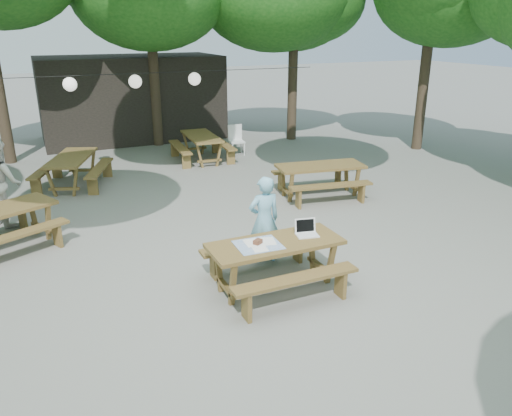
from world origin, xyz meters
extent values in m
plane|color=slate|center=(0.00, 0.00, 0.00)|extent=(80.00, 80.00, 0.00)
cube|color=black|center=(0.50, 10.50, 1.40)|extent=(6.00, 3.00, 2.80)
cube|color=brown|center=(0.24, -1.30, 0.72)|extent=(2.00, 0.80, 0.06)
cube|color=brown|center=(0.24, -1.95, 0.45)|extent=(1.90, 0.28, 0.05)
cube|color=brown|center=(0.24, -0.65, 0.45)|extent=(1.90, 0.28, 0.05)
cube|color=brown|center=(0.24, -1.30, 0.34)|extent=(1.70, 0.70, 0.69)
cube|color=brown|center=(-3.34, 1.33, 0.45)|extent=(1.83, 1.08, 0.05)
cube|color=brown|center=(3.12, 2.16, 0.72)|extent=(2.10, 1.11, 0.06)
cube|color=brown|center=(3.01, 1.52, 0.45)|extent=(1.92, 0.58, 0.05)
cube|color=brown|center=(3.23, 2.80, 0.45)|extent=(1.92, 0.58, 0.05)
cube|color=brown|center=(3.12, 2.16, 0.34)|extent=(1.79, 0.97, 0.69)
cube|color=brown|center=(-2.03, 5.34, 0.72)|extent=(1.47, 2.15, 0.06)
cube|color=brown|center=(-1.43, 5.11, 0.45)|extent=(0.95, 1.87, 0.05)
cube|color=brown|center=(-2.64, 5.58, 0.45)|extent=(0.95, 1.87, 0.05)
cube|color=brown|center=(-2.03, 5.34, 0.34)|extent=(1.27, 1.84, 0.69)
cube|color=brown|center=(1.67, 6.43, 0.72)|extent=(0.92, 2.04, 0.06)
cube|color=brown|center=(2.32, 6.40, 0.45)|extent=(0.39, 1.91, 0.05)
cube|color=brown|center=(1.02, 6.47, 0.45)|extent=(0.39, 1.91, 0.05)
cube|color=brown|center=(1.67, 6.43, 0.34)|extent=(0.80, 1.74, 0.69)
imported|color=#77BAD9|center=(0.48, -0.41, 0.74)|extent=(0.55, 0.37, 1.49)
imported|color=silver|center=(-3.51, 3.30, 0.86)|extent=(0.96, 1.04, 1.71)
cube|color=white|center=(2.88, 6.67, 0.40)|extent=(0.49, 0.49, 0.04)
cube|color=white|center=(2.91, 6.87, 0.66)|extent=(0.44, 0.09, 0.48)
cube|color=white|center=(2.88, 6.67, 0.19)|extent=(0.46, 0.46, 0.38)
cube|color=white|center=(0.79, -1.29, 0.76)|extent=(0.37, 0.29, 0.02)
cube|color=white|center=(0.81, -1.18, 0.88)|extent=(0.34, 0.12, 0.23)
cube|color=black|center=(0.81, -1.19, 0.88)|extent=(0.28, 0.10, 0.19)
cube|color=#3367AF|center=(-0.04, -1.30, 0.75)|extent=(0.68, 0.58, 0.01)
cube|color=white|center=(-0.07, -1.40, 0.76)|extent=(0.25, 0.32, 0.00)
cube|color=white|center=(0.14, -1.25, 0.76)|extent=(0.28, 0.34, 0.00)
cube|color=white|center=(-0.10, -1.21, 0.76)|extent=(0.24, 0.31, 0.00)
cube|color=brown|center=(-0.03, -1.28, 0.80)|extent=(0.16, 0.15, 0.06)
cylinder|color=black|center=(0.50, 6.00, 2.60)|extent=(9.00, 0.02, 0.02)
sphere|color=white|center=(-1.80, 6.00, 2.40)|extent=(0.34, 0.34, 0.34)
sphere|color=white|center=(-0.20, 6.00, 2.40)|extent=(0.34, 0.34, 0.34)
sphere|color=white|center=(1.40, 6.00, 2.40)|extent=(0.34, 0.34, 0.34)
cylinder|color=#2D2319|center=(1.00, 9.00, 2.24)|extent=(0.32, 0.32, 4.49)
cylinder|color=#2D2319|center=(5.50, 8.00, 2.15)|extent=(0.32, 0.32, 4.30)
cylinder|color=#2D2319|center=(8.50, 5.00, 2.32)|extent=(0.32, 0.32, 4.64)
camera|label=1|loc=(-2.80, -7.33, 3.75)|focal=35.00mm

